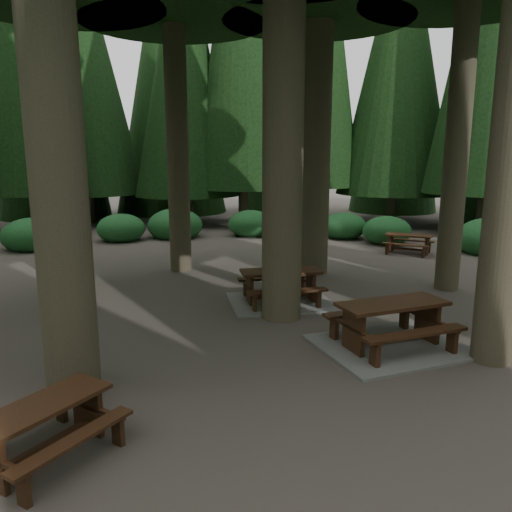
{
  "coord_description": "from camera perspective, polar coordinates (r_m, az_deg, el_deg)",
  "views": [
    {
      "loc": [
        -0.93,
        -10.03,
        3.49
      ],
      "look_at": [
        0.4,
        1.49,
        1.1
      ],
      "focal_mm": 35.0,
      "sensor_mm": 36.0,
      "label": 1
    }
  ],
  "objects": [
    {
      "name": "picnic_table_e",
      "position": [
        6.53,
        -23.16,
        -17.05
      ],
      "size": [
        1.97,
        2.03,
        0.68
      ],
      "rotation": [
        0.0,
        0.0,
        0.91
      ],
      "color": "#382110",
      "rests_on": "ground"
    },
    {
      "name": "ground",
      "position": [
        10.66,
        -1.22,
        -7.46
      ],
      "size": [
        80.0,
        80.0,
        0.0
      ],
      "primitive_type": "plane",
      "color": "#4D453E",
      "rests_on": "ground"
    },
    {
      "name": "picnic_table_d",
      "position": [
        18.49,
        17.05,
        1.66
      ],
      "size": [
        2.01,
        1.94,
        0.68
      ],
      "rotation": [
        0.0,
        0.0,
        -0.62
      ],
      "color": "#382110",
      "rests_on": "ground"
    },
    {
      "name": "picnic_table_c",
      "position": [
        11.85,
        2.82,
        -4.11
      ],
      "size": [
        2.51,
        2.13,
        0.8
      ],
      "rotation": [
        0.0,
        0.0,
        0.07
      ],
      "color": "gray",
      "rests_on": "ground"
    },
    {
      "name": "shrub_ring",
      "position": [
        11.34,
        1.96,
        -4.18
      ],
      "size": [
        23.86,
        24.64,
        1.49
      ],
      "color": "#205E2C",
      "rests_on": "ground"
    },
    {
      "name": "picnic_table_a",
      "position": [
        9.51,
        15.2,
        -8.33
      ],
      "size": [
        3.01,
        2.69,
        0.87
      ],
      "rotation": [
        0.0,
        0.0,
        0.25
      ],
      "color": "gray",
      "rests_on": "ground"
    }
  ]
}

